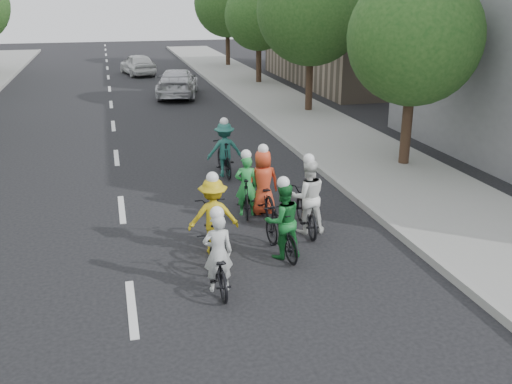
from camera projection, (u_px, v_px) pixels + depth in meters
name	position (u px, v px, depth m)	size (l,w,h in m)	color
ground	(132.00, 308.00, 10.00)	(120.00, 120.00, 0.00)	black
sidewalk_right	(339.00, 141.00, 21.01)	(4.00, 80.00, 0.15)	gray
curb_right	(288.00, 144.00, 20.54)	(0.18, 80.00, 0.18)	#999993
bldg_se	(376.00, 15.00, 34.40)	(10.00, 14.00, 8.00)	gray
tree_r_0	(414.00, 38.00, 16.81)	(4.00, 4.00, 5.97)	black
tree_r_1	(311.00, 10.00, 24.85)	(4.80, 4.80, 6.93)	black
tree_r_2	(259.00, 16.00, 33.25)	(4.00, 4.00, 5.97)	black
tree_r_3	(227.00, 3.00, 41.30)	(4.80, 4.80, 6.93)	black
cyclist_0	(262.00, 189.00, 14.19)	(0.82, 1.83, 1.79)	black
cyclist_1	(217.00, 262.00, 10.51)	(0.62, 1.72, 1.66)	black
cyclist_2	(246.00, 191.00, 14.10)	(0.71, 1.68, 1.68)	black
cyclist_3	(224.00, 153.00, 17.08)	(1.07, 1.79, 1.79)	black
cyclist_4	(307.00, 204.00, 13.05)	(0.90, 1.89, 1.87)	black
cyclist_5	(213.00, 223.00, 12.01)	(1.10, 1.93, 1.79)	black
cyclist_6	(282.00, 226.00, 11.80)	(0.85, 1.73, 1.76)	black
follow_car_lead	(178.00, 83.00, 30.27)	(2.03, 4.98, 1.45)	#BCBDC1
follow_car_trail	(138.00, 64.00, 38.33)	(1.66, 4.14, 1.41)	white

